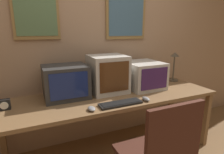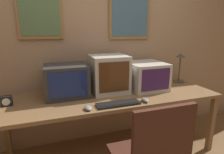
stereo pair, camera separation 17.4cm
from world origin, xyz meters
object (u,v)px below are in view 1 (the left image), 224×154
(monitor_center, at_px, (108,74))
(keyboard_main, at_px, (121,103))
(desk_clock, at_px, (4,105))
(desk_lamp, at_px, (174,63))
(mouse_near_keyboard, at_px, (146,99))
(mouse_far_corner, at_px, (92,109))
(monitor_left, at_px, (66,82))
(monitor_right, at_px, (143,75))

(monitor_center, xyz_separation_m, keyboard_main, (-0.04, -0.42, -0.20))
(desk_clock, distance_m, desk_lamp, 2.13)
(keyboard_main, relative_size, desk_lamp, 1.07)
(monitor_center, distance_m, desk_clock, 1.08)
(monitor_center, distance_m, mouse_near_keyboard, 0.53)
(mouse_near_keyboard, bearing_deg, mouse_far_corner, 179.94)
(mouse_near_keyboard, bearing_deg, monitor_left, 148.57)
(keyboard_main, bearing_deg, monitor_center, 84.57)
(monitor_left, distance_m, mouse_far_corner, 0.49)
(mouse_far_corner, bearing_deg, keyboard_main, 2.84)
(monitor_center, height_order, desk_clock, monitor_center)
(monitor_left, xyz_separation_m, keyboard_main, (0.44, -0.43, -0.16))
(monitor_left, relative_size, mouse_near_keyboard, 4.09)
(monitor_left, distance_m, desk_lamp, 1.53)
(monitor_left, relative_size, keyboard_main, 1.06)
(monitor_left, bearing_deg, monitor_right, -2.21)
(mouse_near_keyboard, bearing_deg, desk_lamp, 32.17)
(monitor_center, relative_size, mouse_far_corner, 4.01)
(monitor_right, xyz_separation_m, keyboard_main, (-0.51, -0.39, -0.15))
(monitor_right, relative_size, mouse_near_keyboard, 4.29)
(monitor_center, height_order, desk_lamp, monitor_center)
(keyboard_main, xyz_separation_m, desk_clock, (-1.03, 0.33, 0.04))
(monitor_center, xyz_separation_m, monitor_right, (0.47, -0.02, -0.05))
(mouse_near_keyboard, bearing_deg, monitor_center, 119.58)
(monitor_right, bearing_deg, mouse_far_corner, -153.33)
(keyboard_main, bearing_deg, mouse_near_keyboard, -3.14)
(keyboard_main, bearing_deg, monitor_right, 37.63)
(monitor_right, bearing_deg, mouse_near_keyboard, -118.83)
(desk_clock, bearing_deg, mouse_far_corner, -25.34)
(monitor_right, distance_m, desk_clock, 1.54)
(keyboard_main, distance_m, mouse_near_keyboard, 0.29)
(mouse_far_corner, bearing_deg, monitor_center, 51.59)
(mouse_far_corner, bearing_deg, monitor_right, 26.67)
(monitor_right, relative_size, desk_clock, 4.84)
(desk_clock, height_order, desk_lamp, desk_lamp)
(monitor_center, relative_size, monitor_right, 0.90)
(monitor_left, relative_size, monitor_right, 0.95)
(monitor_left, bearing_deg, desk_lamp, 2.17)
(monitor_left, xyz_separation_m, monitor_center, (0.48, -0.01, 0.04))
(keyboard_main, distance_m, desk_lamp, 1.22)
(mouse_near_keyboard, height_order, mouse_far_corner, mouse_near_keyboard)
(monitor_left, relative_size, mouse_far_corner, 4.27)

